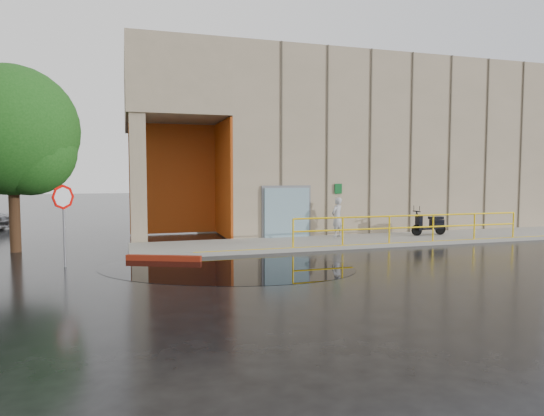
{
  "coord_description": "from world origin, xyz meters",
  "views": [
    {
      "loc": [
        -6.13,
        -12.7,
        2.71
      ],
      "look_at": [
        -1.32,
        3.0,
        1.56
      ],
      "focal_mm": 32.0,
      "sensor_mm": 36.0,
      "label": 1
    }
  ],
  "objects_px": {
    "person": "(337,217)",
    "red_curb": "(164,258)",
    "scooter": "(429,218)",
    "tree_near": "(16,136)",
    "stop_sign": "(63,207)"
  },
  "relations": [
    {
      "from": "person",
      "to": "red_curb",
      "type": "bearing_deg",
      "value": -10.68
    },
    {
      "from": "scooter",
      "to": "tree_near",
      "type": "height_order",
      "value": "tree_near"
    },
    {
      "from": "scooter",
      "to": "person",
      "type": "bearing_deg",
      "value": 170.95
    },
    {
      "from": "red_curb",
      "to": "tree_near",
      "type": "xyz_separation_m",
      "value": [
        -4.64,
        3.27,
        3.94
      ]
    },
    {
      "from": "person",
      "to": "stop_sign",
      "type": "distance_m",
      "value": 10.41
    },
    {
      "from": "person",
      "to": "tree_near",
      "type": "xyz_separation_m",
      "value": [
        -11.79,
        0.57,
        3.07
      ]
    },
    {
      "from": "red_curb",
      "to": "scooter",
      "type": "bearing_deg",
      "value": 10.74
    },
    {
      "from": "red_curb",
      "to": "tree_near",
      "type": "distance_m",
      "value": 6.91
    },
    {
      "from": "stop_sign",
      "to": "red_curb",
      "type": "xyz_separation_m",
      "value": [
        2.83,
        0.18,
        -1.68
      ]
    },
    {
      "from": "person",
      "to": "scooter",
      "type": "bearing_deg",
      "value": 140.05
    },
    {
      "from": "person",
      "to": "stop_sign",
      "type": "bearing_deg",
      "value": -15.3
    },
    {
      "from": "scooter",
      "to": "red_curb",
      "type": "distance_m",
      "value": 11.33
    },
    {
      "from": "scooter",
      "to": "stop_sign",
      "type": "relative_size",
      "value": 0.67
    },
    {
      "from": "scooter",
      "to": "tree_near",
      "type": "bearing_deg",
      "value": 175.28
    },
    {
      "from": "stop_sign",
      "to": "red_curb",
      "type": "height_order",
      "value": "stop_sign"
    }
  ]
}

